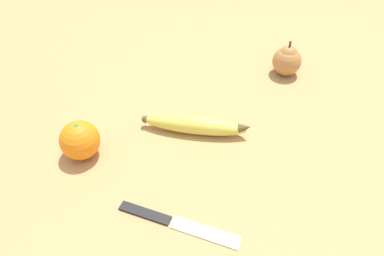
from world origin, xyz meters
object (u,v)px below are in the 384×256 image
Objects in this scene: banana at (196,125)px; paring_knife at (172,222)px; pear at (287,60)px; orange at (80,140)px.

paring_knife is (0.06, 0.20, -0.01)m from banana.
pear reaches higher than banana.
paring_knife is at bearing 133.30° from orange.
orange is at bearing -154.43° from banana.
paring_knife is at bearing 52.97° from pear.
banana is 0.29m from pear.
banana is 1.15× the size of paring_knife.
pear is 0.46× the size of paring_knife.
banana is 0.21m from orange.
orange is 0.39× the size of paring_knife.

